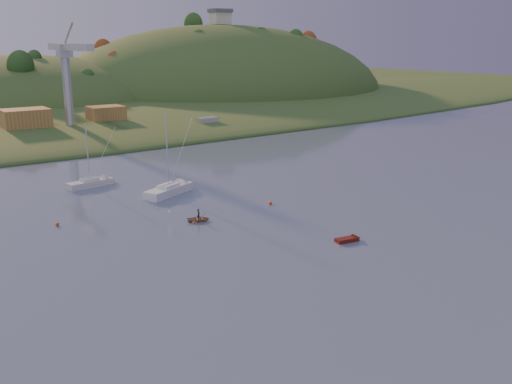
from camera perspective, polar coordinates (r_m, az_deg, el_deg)
ground at (r=55.23m, az=23.89°, el=-11.71°), size 500.00×500.00×0.00m
shore_slope at (r=195.01m, az=-22.75°, el=6.90°), size 640.00×150.00×7.00m
hill_center at (r=240.83m, az=-23.00°, el=8.21°), size 140.00×120.00×36.00m
hill_right at (r=260.06m, az=-3.47°, el=9.77°), size 150.00×130.00×60.00m
hilltop_house at (r=259.17m, az=-3.59°, el=17.15°), size 9.00×7.00×6.45m
hillside_trees at (r=214.40m, az=-24.03°, el=7.40°), size 280.00×50.00×32.00m
wharf at (r=155.17m, az=-17.19°, el=6.03°), size 42.00×16.00×2.40m
shed_west at (r=152.03m, az=-22.06°, el=6.81°), size 11.00×8.00×4.80m
shed_east at (r=159.30m, az=-14.78°, el=7.59°), size 9.00×7.00×4.00m
dock_crane at (r=149.31m, az=-18.31°, el=11.80°), size 3.20×28.00×20.30m
sailboat_near at (r=98.41m, az=-16.28°, el=0.92°), size 7.84×3.40×10.52m
sailboat_far at (r=90.61m, az=-8.72°, el=0.24°), size 9.45×6.17×12.65m
canoe at (r=76.94m, az=-5.75°, el=-2.71°), size 3.63×3.14×0.63m
paddler at (r=76.82m, az=-5.76°, el=-2.41°), size 0.53×0.63×1.47m
red_tender at (r=70.28m, az=9.52°, el=-4.65°), size 3.53×1.75×1.15m
work_vessel at (r=155.05m, az=-4.87°, el=6.64°), size 13.35×5.10×3.40m
buoy_1 at (r=84.35m, az=1.45°, el=-1.09°), size 0.50×0.50×0.50m
buoy_2 at (r=79.15m, az=-19.26°, el=-3.04°), size 0.50×0.50×0.50m
buoy_3 at (r=99.11m, az=-16.93°, el=0.70°), size 0.50×0.50×0.50m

